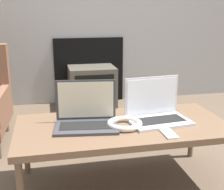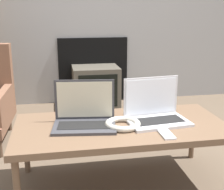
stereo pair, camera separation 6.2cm
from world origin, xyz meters
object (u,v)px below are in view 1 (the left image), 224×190
Objects in this scene: phone at (169,134)px; tv at (92,87)px; headphones at (125,124)px; laptop_left at (86,116)px; laptop_right at (156,111)px.

phone is 1.79m from tv.
phone is 0.28× the size of tv.
phone is (0.20, -0.16, -0.01)m from headphones.
tv is (0.27, 1.56, -0.23)m from laptop_left.
headphones reaches higher than phone.
laptop_right reaches higher than headphones.
headphones is 0.41× the size of tv.
headphones is at bearing -168.74° from laptop_right.
laptop_left is at bearing 151.42° from phone.
phone is at bearing -85.36° from tv.
phone is at bearing -98.27° from laptop_right.
tv is at bearing 89.45° from laptop_right.
laptop_right is 1.58m from tv.
laptop_right is 0.22m from headphones.
headphones is 0.25m from phone.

